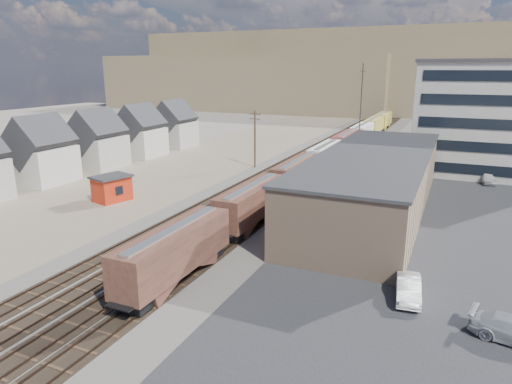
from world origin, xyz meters
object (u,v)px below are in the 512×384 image
at_px(parked_car_white, 408,289).
at_px(utility_pole_north, 255,138).
at_px(freight_train, 337,148).
at_px(parked_car_blue, 437,160).
at_px(maintenance_shed, 112,188).

bearing_deg(parked_car_white, utility_pole_north, 120.47).
distance_m(freight_train, parked_car_blue, 18.28).
relative_size(freight_train, utility_pole_north, 11.97).
relative_size(freight_train, maintenance_shed, 21.79).
height_order(maintenance_shed, parked_car_white, maintenance_shed).
relative_size(utility_pole_north, maintenance_shed, 1.82).
bearing_deg(parked_car_blue, utility_pole_north, 163.61).
bearing_deg(parked_car_white, parked_car_blue, 83.31).
bearing_deg(freight_train, utility_pole_north, -141.61).
bearing_deg(utility_pole_north, freight_train, 38.39).
bearing_deg(freight_train, parked_car_blue, 19.74).
relative_size(freight_train, parked_car_blue, 20.31).
relative_size(maintenance_shed, parked_car_blue, 0.93).
distance_m(utility_pole_north, maintenance_shed, 28.39).
xyz_separation_m(parked_car_white, parked_car_blue, (-0.73, 54.55, -0.01)).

